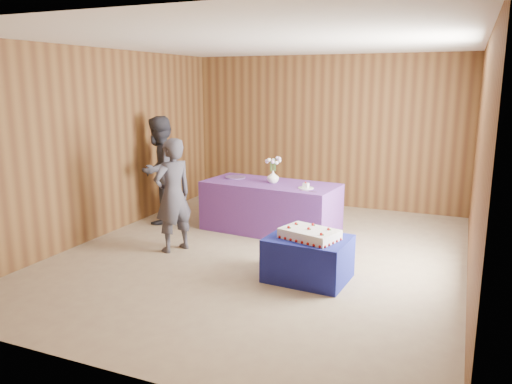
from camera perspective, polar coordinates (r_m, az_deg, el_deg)
The scene contains 13 objects.
ground at distance 6.64m, azimuth 0.75°, elevation -7.10°, with size 6.00×6.00×0.00m, color gray.
room_shell at distance 6.27m, azimuth 0.80°, elevation 8.62°, with size 5.04×6.04×2.72m.
cake_table at distance 5.78m, azimuth 5.97°, elevation -7.56°, with size 0.90×0.70×0.50m, color navy.
serving_table at distance 7.54m, azimuth 1.66°, elevation -1.73°, with size 2.00×0.90×0.75m, color #613086.
sheet_cake at distance 5.64m, azimuth 6.14°, elevation -4.79°, with size 0.73×0.60×0.15m.
vase at distance 7.44m, azimuth 1.95°, elevation 1.74°, with size 0.18×0.18×0.18m, color white.
flower_spray at distance 7.39m, azimuth 1.97°, elevation 3.66°, with size 0.25×0.24×0.19m.
platter at distance 7.84m, azimuth -2.37°, elevation 1.68°, with size 0.32×0.32×0.02m, color #64458A.
plate at distance 7.10m, azimuth 5.72°, elevation 0.46°, with size 0.22×0.22×0.01m, color silver.
cake_slice at distance 7.09m, azimuth 5.72°, elevation 0.78°, with size 0.08×0.07×0.09m.
knife at distance 6.91m, azimuth 5.95°, elevation 0.10°, with size 0.26×0.02×0.00m, color silver.
guest_left at distance 6.67m, azimuth -9.47°, elevation -0.38°, with size 0.55×0.36×1.52m, color #3C3A45.
guest_right at distance 8.08m, azimuth -10.97°, elevation 2.47°, with size 0.83×0.65×1.71m, color #31313B.
Camera 1 is at (2.36, -5.80, 2.22)m, focal length 35.00 mm.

